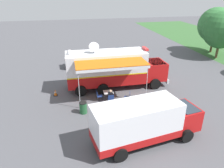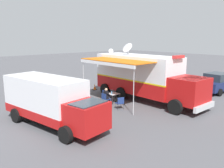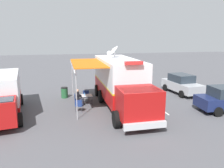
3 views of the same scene
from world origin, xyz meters
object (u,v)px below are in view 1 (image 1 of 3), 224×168
Objects in this scene: water_bottle at (109,92)px; support_truck at (144,122)px; car_far_corner at (83,59)px; folding_table at (108,92)px; folding_chair_beside_table at (98,95)px; folding_chair_at_table at (111,99)px; seated_responder at (110,96)px; traffic_cone at (55,93)px; car_behind_truck at (123,56)px; command_truck at (114,68)px; trash_bin at (83,108)px; folding_chair_spare_by_truck at (128,96)px.

support_truck reaches higher than water_bottle.
support_truck is 1.62× the size of car_far_corner.
support_truck is at bearing 10.50° from water_bottle.
folding_chair_beside_table is (-0.03, -0.85, -0.16)m from folding_table.
folding_chair_beside_table is (-0.83, -0.88, 0.00)m from folding_chair_at_table.
traffic_cone is at bearing -117.31° from seated_responder.
support_truck is 1.64× the size of car_behind_truck.
command_truck is 10.43× the size of trash_bin.
folding_chair_beside_table is 1.50× the size of traffic_cone.
folding_chair_at_table is 0.23m from seated_responder.
car_far_corner is (-14.58, -2.52, -0.51)m from support_truck.
folding_chair_spare_by_truck is 0.20× the size of car_far_corner.
folding_table is 4.80m from traffic_cone.
folding_chair_beside_table is 6.08m from support_truck.
support_truck is at bearing 39.88° from trash_bin.
folding_table is 0.82m from folding_chair_at_table.
folding_chair_spare_by_truck is at bearing 103.85° from trash_bin.
command_truck is 10.91× the size of folding_chair_at_table.
car_far_corner is (-10.57, 0.83, 0.42)m from trash_bin.
water_bottle is 0.05× the size of car_far_corner.
traffic_cone is 7.82m from car_far_corner.
folding_chair_spare_by_truck is (-0.07, 1.51, 0.00)m from folding_chair_at_table.
command_truck is 42.38× the size of water_bottle.
folding_table is at bearing 9.23° from car_far_corner.
trash_bin is 0.21× the size of car_behind_truck.
folding_chair_at_table and folding_chair_beside_table have the same top height.
water_bottle is at bearing -20.73° from car_behind_truck.
folding_chair_at_table is 0.12× the size of support_truck.
car_behind_truck is at bearing 160.04° from seated_responder.
folding_chair_at_table is 0.20× the size of car_far_corner.
folding_chair_spare_by_truck is at bearing 69.49° from water_bottle.
support_truck is (7.39, 5.53, 1.11)m from traffic_cone.
water_bottle reaches higher than trash_bin.
seated_responder is 0.29× the size of car_behind_truck.
car_behind_truck is at bearing 151.77° from trash_bin.
folding_chair_beside_table is at bearing 65.03° from traffic_cone.
folding_table is at bearing 69.02° from traffic_cone.
folding_chair_at_table is at bearing 110.62° from trash_bin.
command_truck reaches higher than car_far_corner.
trash_bin is at bearing -69.38° from folding_chair_at_table.
water_bottle is 0.03× the size of support_truck.
seated_responder is at bearing -179.93° from folding_chair_at_table.
trash_bin is at bearing -39.16° from command_truck.
trash_bin is 10.61m from car_far_corner.
folding_table is 10.11m from car_behind_truck.
car_behind_truck is (-7.05, 2.66, -1.06)m from command_truck.
car_behind_truck reaches higher than trash_bin.
folding_table is 3.58× the size of water_bottle.
car_behind_truck is (-7.71, 8.14, 0.60)m from traffic_cone.
folding_chair_spare_by_truck is 0.96× the size of trash_bin.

